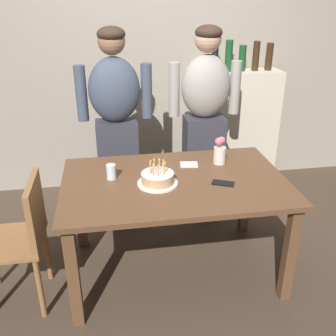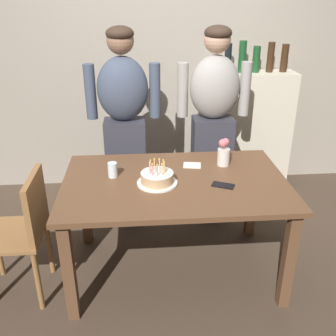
# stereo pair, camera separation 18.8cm
# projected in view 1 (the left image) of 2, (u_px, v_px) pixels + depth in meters

# --- Properties ---
(ground_plane) EXTENTS (10.00, 10.00, 0.00)m
(ground_plane) POSITION_uv_depth(u_px,v_px,m) (174.00, 268.00, 2.88)
(ground_plane) COLOR #47382B
(back_wall) EXTENTS (5.20, 0.10, 2.60)m
(back_wall) POSITION_uv_depth(u_px,v_px,m) (147.00, 58.00, 3.72)
(back_wall) COLOR #9E9384
(back_wall) RESTS_ON ground_plane
(dining_table) EXTENTS (1.50, 0.96, 0.74)m
(dining_table) POSITION_uv_depth(u_px,v_px,m) (175.00, 193.00, 2.60)
(dining_table) COLOR brown
(dining_table) RESTS_ON ground_plane
(birthday_cake) EXTENTS (0.27, 0.27, 0.16)m
(birthday_cake) POSITION_uv_depth(u_px,v_px,m) (158.00, 179.00, 2.49)
(birthday_cake) COLOR white
(birthday_cake) RESTS_ON dining_table
(water_glass_near) EXTENTS (0.06, 0.06, 0.10)m
(water_glass_near) POSITION_uv_depth(u_px,v_px,m) (111.00, 172.00, 2.56)
(water_glass_near) COLOR silver
(water_glass_near) RESTS_ON dining_table
(cell_phone) EXTENTS (0.16, 0.13, 0.01)m
(cell_phone) POSITION_uv_depth(u_px,v_px,m) (223.00, 183.00, 2.51)
(cell_phone) COLOR black
(cell_phone) RESTS_ON dining_table
(napkin_stack) EXTENTS (0.14, 0.11, 0.01)m
(napkin_stack) POSITION_uv_depth(u_px,v_px,m) (189.00, 164.00, 2.78)
(napkin_stack) COLOR white
(napkin_stack) RESTS_ON dining_table
(flower_vase) EXTENTS (0.09, 0.09, 0.20)m
(flower_vase) POSITION_uv_depth(u_px,v_px,m) (220.00, 152.00, 2.78)
(flower_vase) COLOR silver
(flower_vase) RESTS_ON dining_table
(person_man_bearded) EXTENTS (0.61, 0.27, 1.66)m
(person_man_bearded) POSITION_uv_depth(u_px,v_px,m) (116.00, 127.00, 3.16)
(person_man_bearded) COLOR #33333D
(person_man_bearded) RESTS_ON ground_plane
(person_woman_cardigan) EXTENTS (0.61, 0.27, 1.66)m
(person_woman_cardigan) POSITION_uv_depth(u_px,v_px,m) (204.00, 122.00, 3.27)
(person_woman_cardigan) COLOR #33333D
(person_woman_cardigan) RESTS_ON ground_plane
(dining_chair) EXTENTS (0.42, 0.42, 0.87)m
(dining_chair) POSITION_uv_depth(u_px,v_px,m) (23.00, 234.00, 2.39)
(dining_chair) COLOR olive
(dining_chair) RESTS_ON ground_plane
(shelf_cabinet) EXTENTS (0.80, 0.30, 1.48)m
(shelf_cabinet) POSITION_uv_depth(u_px,v_px,m) (237.00, 128.00, 3.94)
(shelf_cabinet) COLOR beige
(shelf_cabinet) RESTS_ON ground_plane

